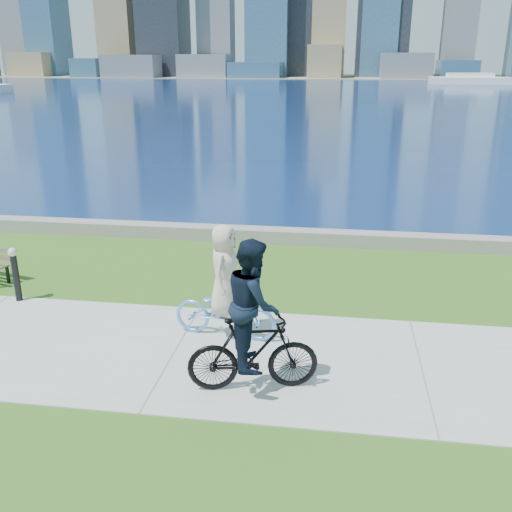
{
  "coord_description": "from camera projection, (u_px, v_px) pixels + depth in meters",
  "views": [
    {
      "loc": [
        2.56,
        -8.1,
        4.66
      ],
      "look_at": [
        1.09,
        1.9,
        1.1
      ],
      "focal_mm": 40.0,
      "sensor_mm": 36.0,
      "label": 1
    }
  ],
  "objects": [
    {
      "name": "cyclist_woman",
      "position": [
        225.0,
        296.0,
        9.75
      ],
      "size": [
        0.86,
        1.89,
        2.03
      ],
      "rotation": [
        0.0,
        0.0,
        1.45
      ],
      "color": "#61A6EC",
      "rests_on": "ground"
    },
    {
      "name": "bollard_lamp",
      "position": [
        15.0,
        271.0,
        11.25
      ],
      "size": [
        0.18,
        0.18,
        1.13
      ],
      "color": "black",
      "rests_on": "ground"
    },
    {
      "name": "far_shore",
      "position": [
        332.0,
        77.0,
        130.77
      ],
      "size": [
        320.0,
        30.0,
        0.12
      ],
      "primitive_type": "cube",
      "color": "gray",
      "rests_on": "ground"
    },
    {
      "name": "ground",
      "position": [
        174.0,
        353.0,
        9.46
      ],
      "size": [
        320.0,
        320.0,
        0.0
      ],
      "primitive_type": "plane",
      "color": "#2C5716",
      "rests_on": "ground"
    },
    {
      "name": "cyclist_man",
      "position": [
        253.0,
        329.0,
        8.1
      ],
      "size": [
        0.96,
        1.98,
        2.31
      ],
      "rotation": [
        0.0,
        0.0,
        1.8
      ],
      "color": "black",
      "rests_on": "ground"
    },
    {
      "name": "ferry_far",
      "position": [
        469.0,
        79.0,
        99.15
      ],
      "size": [
        13.45,
        3.84,
        1.83
      ],
      "color": "white",
      "rests_on": "ground"
    },
    {
      "name": "bay_water",
      "position": [
        323.0,
        92.0,
        76.66
      ],
      "size": [
        320.0,
        131.0,
        0.01
      ],
      "primitive_type": "cube",
      "color": "#0C214D",
      "rests_on": "ground"
    },
    {
      "name": "seawall",
      "position": [
        239.0,
        234.0,
        15.19
      ],
      "size": [
        90.0,
        0.5,
        0.35
      ],
      "primitive_type": "cube",
      "color": "slate",
      "rests_on": "ground"
    },
    {
      "name": "concrete_path",
      "position": [
        174.0,
        352.0,
        9.46
      ],
      "size": [
        80.0,
        3.5,
        0.02
      ],
      "primitive_type": "cube",
      "color": "#A8A8A3",
      "rests_on": "ground"
    }
  ]
}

